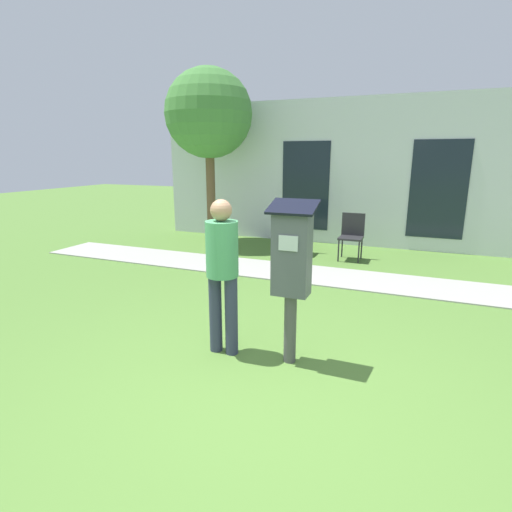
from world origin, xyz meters
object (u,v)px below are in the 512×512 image
person_standing (222,265)px  outdoor_chair_middle (352,233)px  parking_meter (292,262)px  outdoor_chair_left (300,228)px

person_standing → outdoor_chair_middle: person_standing is taller
parking_meter → outdoor_chair_left: 4.60m
person_standing → outdoor_chair_middle: bearing=48.7°
outdoor_chair_left → outdoor_chair_middle: 1.07m
person_standing → outdoor_chair_left: bearing=62.5°
parking_meter → person_standing: (-0.69, -0.07, -0.09)m
outdoor_chair_left → outdoor_chair_middle: same height
outdoor_chair_left → person_standing: bearing=-59.9°
parking_meter → person_standing: 0.70m
outdoor_chair_middle → person_standing: bearing=-80.6°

